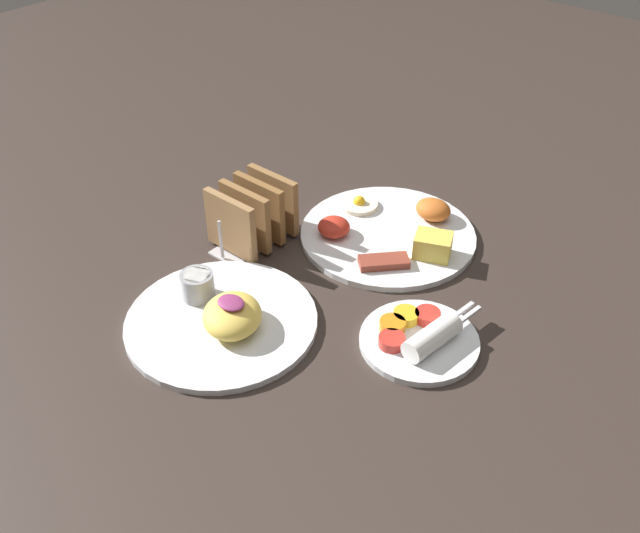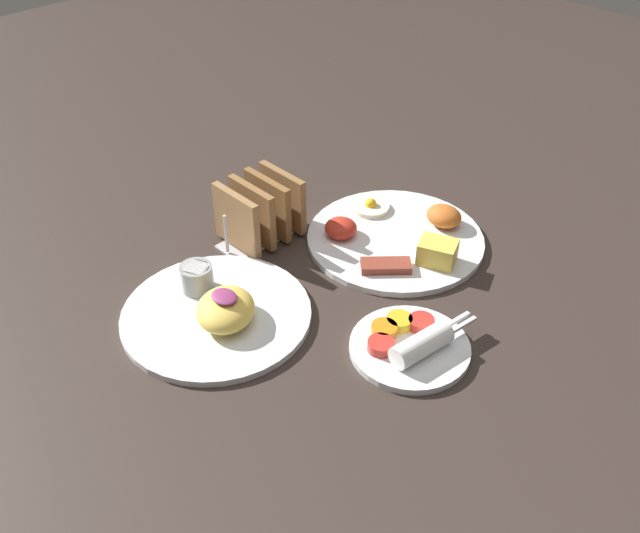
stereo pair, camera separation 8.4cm
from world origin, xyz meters
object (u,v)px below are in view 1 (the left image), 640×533
(plate_breakfast, at_px, (390,232))
(toast_rack, at_px, (253,215))
(plate_condiments, at_px, (420,337))
(plate_foreground, at_px, (222,316))

(plate_breakfast, relative_size, toast_rack, 1.93)
(plate_breakfast, distance_m, plate_condiments, 0.25)
(plate_foreground, bearing_deg, plate_breakfast, 80.15)
(plate_breakfast, bearing_deg, toast_rack, -137.93)
(plate_breakfast, height_order, plate_foreground, plate_foreground)
(plate_breakfast, relative_size, plate_condiments, 1.64)
(plate_breakfast, xyz_separation_m, plate_foreground, (-0.06, -0.32, 0.00))
(plate_breakfast, relative_size, plate_foreground, 1.06)
(plate_breakfast, height_order, toast_rack, toast_rack)
(toast_rack, bearing_deg, plate_foreground, -58.01)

